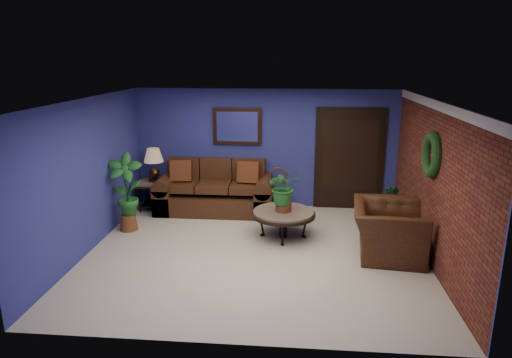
# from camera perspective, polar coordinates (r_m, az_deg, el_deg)

# --- Properties ---
(floor) EXTENTS (5.50, 5.50, 0.00)m
(floor) POSITION_cam_1_polar(r_m,az_deg,el_deg) (7.65, -0.09, -9.17)
(floor) COLOR beige
(floor) RESTS_ON ground
(wall_back) EXTENTS (5.50, 0.04, 2.50)m
(wall_back) POSITION_cam_1_polar(r_m,az_deg,el_deg) (9.65, 1.24, 3.81)
(wall_back) COLOR navy
(wall_back) RESTS_ON ground
(wall_left) EXTENTS (0.04, 5.00, 2.50)m
(wall_left) POSITION_cam_1_polar(r_m,az_deg,el_deg) (7.95, -20.25, 0.37)
(wall_left) COLOR navy
(wall_left) RESTS_ON ground
(wall_right_brick) EXTENTS (0.04, 5.00, 2.50)m
(wall_right_brick) POSITION_cam_1_polar(r_m,az_deg,el_deg) (7.50, 21.32, -0.58)
(wall_right_brick) COLOR #602C1B
(wall_right_brick) RESTS_ON ground
(ceiling) EXTENTS (5.50, 5.00, 0.02)m
(ceiling) POSITION_cam_1_polar(r_m,az_deg,el_deg) (7.00, -0.09, 9.82)
(ceiling) COLOR white
(ceiling) RESTS_ON wall_back
(crown_molding) EXTENTS (0.03, 5.00, 0.14)m
(crown_molding) POSITION_cam_1_polar(r_m,az_deg,el_deg) (7.28, 21.99, 8.39)
(crown_molding) COLOR white
(crown_molding) RESTS_ON wall_right_brick
(wall_mirror) EXTENTS (1.02, 0.06, 0.77)m
(wall_mirror) POSITION_cam_1_polar(r_m,az_deg,el_deg) (9.59, -2.36, 6.57)
(wall_mirror) COLOR #3D2413
(wall_mirror) RESTS_ON wall_back
(closet_door) EXTENTS (1.44, 0.06, 2.18)m
(closet_door) POSITION_cam_1_polar(r_m,az_deg,el_deg) (9.71, 11.60, 2.36)
(closet_door) COLOR black
(closet_door) RESTS_ON wall_back
(wreath) EXTENTS (0.16, 0.72, 0.72)m
(wreath) POSITION_cam_1_polar(r_m,az_deg,el_deg) (7.43, 21.11, 2.87)
(wreath) COLOR black
(wreath) RESTS_ON wall_right_brick
(sofa) EXTENTS (2.40, 1.04, 1.08)m
(sofa) POSITION_cam_1_polar(r_m,az_deg,el_deg) (9.60, -5.05, -1.84)
(sofa) COLOR #492915
(sofa) RESTS_ON ground
(coffee_table) EXTENTS (1.14, 1.14, 0.49)m
(coffee_table) POSITION_cam_1_polar(r_m,az_deg,el_deg) (8.13, 3.44, -4.41)
(coffee_table) COLOR #55514B
(coffee_table) RESTS_ON ground
(end_table) EXTENTS (0.67, 0.67, 0.61)m
(end_table) POSITION_cam_1_polar(r_m,az_deg,el_deg) (9.83, -12.47, -1.05)
(end_table) COLOR #55514B
(end_table) RESTS_ON ground
(table_lamp) EXTENTS (0.40, 0.40, 0.67)m
(table_lamp) POSITION_cam_1_polar(r_m,az_deg,el_deg) (9.68, -12.67, 2.23)
(table_lamp) COLOR #3D2413
(table_lamp) RESTS_ON end_table
(side_chair) EXTENTS (0.40, 0.40, 0.92)m
(side_chair) POSITION_cam_1_polar(r_m,az_deg,el_deg) (9.44, 2.72, -1.03)
(side_chair) COLOR brown
(side_chair) RESTS_ON ground
(armchair) EXTENTS (1.27, 1.41, 0.84)m
(armchair) POSITION_cam_1_polar(r_m,az_deg,el_deg) (7.73, 16.18, -6.16)
(armchair) COLOR #492915
(armchair) RESTS_ON ground
(coffee_plant) EXTENTS (0.70, 0.65, 0.77)m
(coffee_plant) POSITION_cam_1_polar(r_m,az_deg,el_deg) (7.98, 3.50, -1.12)
(coffee_plant) COLOR brown
(coffee_plant) RESTS_ON coffee_table
(floor_plant) EXTENTS (0.45, 0.39, 0.86)m
(floor_plant) POSITION_cam_1_polar(r_m,az_deg,el_deg) (8.85, 16.06, -3.23)
(floor_plant) COLOR brown
(floor_plant) RESTS_ON ground
(tall_plant) EXTENTS (0.69, 0.52, 1.46)m
(tall_plant) POSITION_cam_1_polar(r_m,az_deg,el_deg) (8.67, -15.94, -1.26)
(tall_plant) COLOR brown
(tall_plant) RESTS_ON ground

